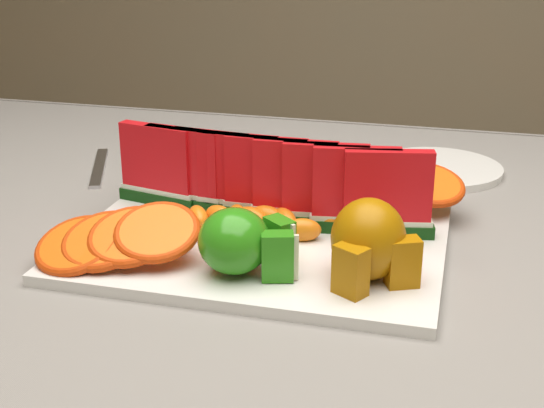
{
  "coord_description": "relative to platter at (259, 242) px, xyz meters",
  "views": [
    {
      "loc": [
        0.16,
        -0.77,
        1.1
      ],
      "look_at": [
        -0.03,
        -0.03,
        0.81
      ],
      "focal_mm": 50.0,
      "sensor_mm": 36.0,
      "label": 1
    }
  ],
  "objects": [
    {
      "name": "table",
      "position": [
        0.04,
        0.03,
        -0.11
      ],
      "size": [
        1.4,
        0.9,
        0.75
      ],
      "color": "#4C291C",
      "rests_on": "ground"
    },
    {
      "name": "platter",
      "position": [
        0.0,
        0.0,
        0.0
      ],
      "size": [
        0.4,
        0.3,
        0.01
      ],
      "color": "silver",
      "rests_on": "tablecloth"
    },
    {
      "name": "apple_cluster",
      "position": [
        0.01,
        -0.09,
        0.04
      ],
      "size": [
        0.11,
        0.09,
        0.07
      ],
      "color": "#288510",
      "rests_on": "platter"
    },
    {
      "name": "tablecloth",
      "position": [
        0.04,
        0.03,
        -0.05
      ],
      "size": [
        1.53,
        1.03,
        0.2
      ],
      "color": "gray",
      "rests_on": "table"
    },
    {
      "name": "tangerine_segments",
      "position": [
        -0.0,
        0.02,
        0.02
      ],
      "size": [
        0.19,
        0.07,
        0.03
      ],
      "color": "orange",
      "rests_on": "platter"
    },
    {
      "name": "pear_cluster",
      "position": [
        0.13,
        -0.07,
        0.04
      ],
      "size": [
        0.1,
        0.1,
        0.08
      ],
      "color": "#AA6E03",
      "rests_on": "platter"
    },
    {
      "name": "side_plate",
      "position": [
        0.18,
        0.31,
        -0.0
      ],
      "size": [
        0.19,
        0.19,
        0.01
      ],
      "color": "silver",
      "rests_on": "tablecloth"
    },
    {
      "name": "orange_fan_back",
      "position": [
        0.03,
        0.13,
        0.03
      ],
      "size": [
        0.39,
        0.12,
        0.05
      ],
      "color": "#CF6014",
      "rests_on": "platter"
    },
    {
      "name": "fork",
      "position": [
        -0.3,
        0.21,
        -0.0
      ],
      "size": [
        0.08,
        0.19,
        0.0
      ],
      "color": "silver",
      "rests_on": "tablecloth"
    },
    {
      "name": "watermelon_row",
      "position": [
        -0.01,
        0.05,
        0.05
      ],
      "size": [
        0.39,
        0.07,
        0.1
      ],
      "color": "#0B3410",
      "rests_on": "platter"
    },
    {
      "name": "orange_fan_front",
      "position": [
        -0.13,
        -0.09,
        0.03
      ],
      "size": [
        0.18,
        0.13,
        0.05
      ],
      "color": "#CF6014",
      "rests_on": "platter"
    }
  ]
}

